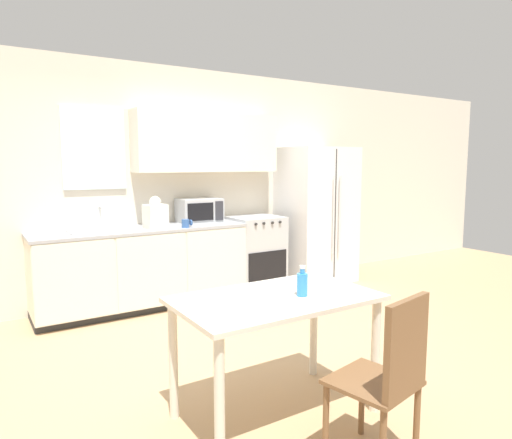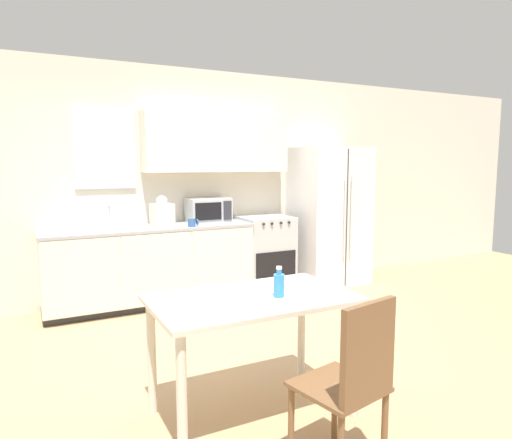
{
  "view_description": "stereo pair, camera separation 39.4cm",
  "coord_description": "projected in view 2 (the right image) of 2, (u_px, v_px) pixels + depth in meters",
  "views": [
    {
      "loc": [
        -1.86,
        -3.17,
        1.58
      ],
      "look_at": [
        0.45,
        0.48,
        1.05
      ],
      "focal_mm": 32.0,
      "sensor_mm": 36.0,
      "label": 1
    },
    {
      "loc": [
        -1.52,
        -3.36,
        1.58
      ],
      "look_at": [
        0.45,
        0.48,
        1.05
      ],
      "focal_mm": 32.0,
      "sensor_mm": 36.0,
      "label": 2
    }
  ],
  "objects": [
    {
      "name": "dining_table",
      "position": [
        253.0,
        314.0,
        2.82
      ],
      "size": [
        1.24,
        0.73,
        0.77
      ],
      "color": "beige",
      "rests_on": "ground_plane"
    },
    {
      "name": "grocery_bag_0",
      "position": [
        162.0,
        214.0,
        4.96
      ],
      "size": [
        0.24,
        0.21,
        0.35
      ],
      "rotation": [
        0.0,
        0.0,
        0.12
      ],
      "color": "silver",
      "rests_on": "kitchen_counter"
    },
    {
      "name": "kitchen_counter",
      "position": [
        151.0,
        265.0,
        5.09
      ],
      "size": [
        2.28,
        0.64,
        0.89
      ],
      "color": "#333333",
      "rests_on": "ground_plane"
    },
    {
      "name": "dining_chair_near",
      "position": [
        354.0,
        375.0,
        2.26
      ],
      "size": [
        0.47,
        0.47,
        0.93
      ],
      "rotation": [
        0.0,
        0.0,
        0.2
      ],
      "color": "brown",
      "rests_on": "ground_plane"
    },
    {
      "name": "drink_bottle",
      "position": [
        279.0,
        284.0,
        2.79
      ],
      "size": [
        0.07,
        0.07,
        0.19
      ],
      "color": "#338CD8",
      "rests_on": "dining_table"
    },
    {
      "name": "microwave",
      "position": [
        208.0,
        210.0,
        5.46
      ],
      "size": [
        0.5,
        0.32,
        0.28
      ],
      "color": "#B7BABC",
      "rests_on": "kitchen_counter"
    },
    {
      "name": "ground_plane",
      "position": [
        235.0,
        352.0,
        3.85
      ],
      "size": [
        12.0,
        12.0,
        0.0
      ],
      "primitive_type": "plane",
      "color": "tan"
    },
    {
      "name": "coffee_mug",
      "position": [
        192.0,
        223.0,
        5.03
      ],
      "size": [
        0.12,
        0.08,
        0.09
      ],
      "color": "#335999",
      "rests_on": "kitchen_counter"
    },
    {
      "name": "oven_range",
      "position": [
        265.0,
        253.0,
        5.76
      ],
      "size": [
        0.62,
        0.61,
        0.92
      ],
      "color": "#B7BABC",
      "rests_on": "ground_plane"
    },
    {
      "name": "refrigerator",
      "position": [
        329.0,
        215.0,
        6.05
      ],
      "size": [
        0.9,
        0.8,
        1.79
      ],
      "color": "white",
      "rests_on": "ground_plane"
    },
    {
      "name": "kitchen_sink",
      "position": [
        112.0,
        227.0,
        4.86
      ],
      "size": [
        0.69,
        0.39,
        0.25
      ],
      "color": "#B7BABC",
      "rests_on": "kitchen_counter"
    },
    {
      "name": "wall_back",
      "position": [
        174.0,
        176.0,
        5.42
      ],
      "size": [
        12.0,
        0.38,
        2.7
      ],
      "color": "beige",
      "rests_on": "ground_plane"
    }
  ]
}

